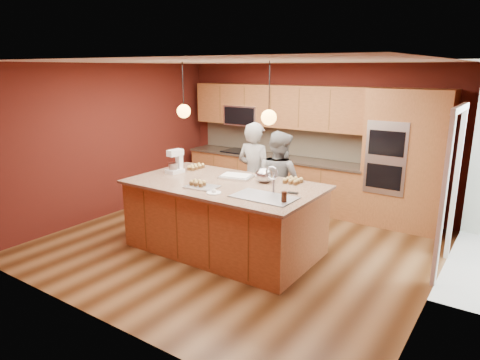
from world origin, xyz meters
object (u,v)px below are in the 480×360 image
Objects in this scene: person_left at (255,176)px; stand_mixer at (175,163)px; person_right at (279,183)px; mixing_bowl at (264,175)px; island at (225,216)px.

stand_mixer is (-0.87, -0.94, 0.29)m from person_left.
person_right is 4.56× the size of stand_mixer.
stand_mixer is 1.48m from mixing_bowl.
person_right is at bearing 73.02° from island.
island is 1.65× the size of person_right.
stand_mixer is at bearing 49.95° from person_left.
person_left reaches higher than stand_mixer.
island reaches higher than stand_mixer.
stand_mixer is at bearing -169.03° from mixing_bowl.
person_left is 4.85× the size of stand_mixer.
mixing_bowl is at bearing 39.77° from island.
person_right reaches higher than island.
island is 1.10m from person_left.
person_left is 6.77× the size of mixing_bowl.
person_left is at bearing 54.15° from stand_mixer.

